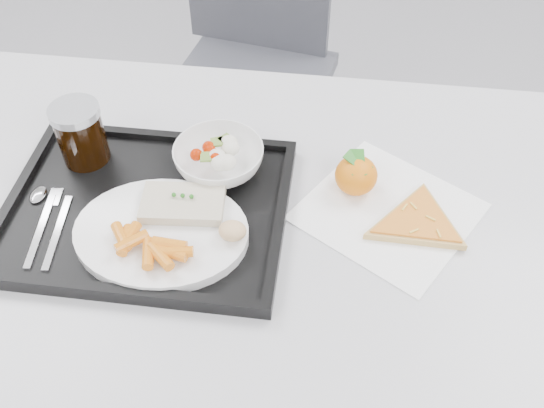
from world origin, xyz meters
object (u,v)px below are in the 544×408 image
at_px(cola_glass, 80,133).
at_px(tangerine, 356,175).
at_px(chair, 253,44).
at_px(dinner_plate, 161,233).
at_px(tray, 147,210).
at_px(salad_bowl, 219,159).
at_px(pizza_slice, 418,222).
at_px(table, 244,242).

height_order(cola_glass, tangerine, cola_glass).
height_order(chair, dinner_plate, chair).
xyz_separation_m(tray, dinner_plate, (0.04, -0.06, 0.02)).
distance_m(chair, tray, 0.87).
distance_m(chair, salad_bowl, 0.78).
distance_m(tangerine, pizza_slice, 0.13).
distance_m(tray, salad_bowl, 0.15).
height_order(table, tray, tray).
bearing_deg(table, pizza_slice, 2.73).
relative_size(tray, dinner_plate, 1.67).
relative_size(dinner_plate, salad_bowl, 1.78).
distance_m(salad_bowl, tangerine, 0.23).
distance_m(dinner_plate, tangerine, 0.33).
relative_size(tray, pizza_slice, 1.79).
relative_size(tray, salad_bowl, 2.96).
bearing_deg(dinner_plate, cola_glass, 137.61).
height_order(chair, cola_glass, chair).
xyz_separation_m(tray, salad_bowl, (0.10, 0.10, 0.03)).
relative_size(cola_glass, pizza_slice, 0.43).
relative_size(salad_bowl, cola_glass, 1.41).
relative_size(chair, tangerine, 10.41).
bearing_deg(tray, table, 5.27).
relative_size(salad_bowl, pizza_slice, 0.60).
xyz_separation_m(salad_bowl, cola_glass, (-0.23, -0.00, 0.03)).
relative_size(table, salad_bowl, 7.89).
height_order(tray, tangerine, tangerine).
bearing_deg(dinner_plate, pizza_slice, 12.11).
bearing_deg(chair, table, -82.35).
bearing_deg(table, tray, -174.73).
bearing_deg(cola_glass, dinner_plate, -42.39).
bearing_deg(tangerine, cola_glass, 179.24).
bearing_deg(salad_bowl, chair, 94.55).
height_order(table, chair, chair).
relative_size(salad_bowl, tangerine, 1.70).
bearing_deg(tangerine, tray, -163.96).
height_order(salad_bowl, cola_glass, cola_glass).
height_order(table, dinner_plate, dinner_plate).
bearing_deg(tray, dinner_plate, -54.89).
bearing_deg(chair, pizza_slice, -64.27).
bearing_deg(dinner_plate, tangerine, 27.59).
bearing_deg(salad_bowl, cola_glass, -179.87).
bearing_deg(pizza_slice, dinner_plate, -167.89).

